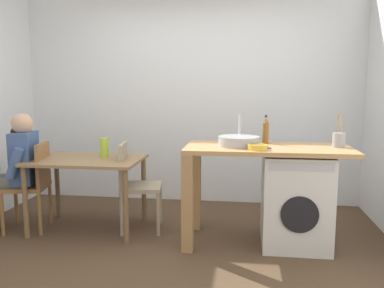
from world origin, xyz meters
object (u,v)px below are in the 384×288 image
(seated_person, at_px, (16,166))
(vase, at_px, (104,148))
(chair_opposite, at_px, (134,181))
(bottle_tall_green, at_px, (266,131))
(dining_table, at_px, (87,168))
(chair_person_seat, at_px, (33,181))
(utensil_crock, at_px, (339,140))
(washing_machine, at_px, (295,200))
(mixing_bowl, at_px, (257,147))

(seated_person, distance_m, vase, 0.90)
(chair_opposite, xyz_separation_m, bottle_tall_green, (1.31, 0.02, 0.54))
(chair_opposite, bearing_deg, dining_table, -94.32)
(vase, bearing_deg, chair_person_seat, -165.10)
(dining_table, height_order, vase, vase)
(chair_person_seat, xyz_separation_m, vase, (0.70, 0.19, 0.33))
(bottle_tall_green, relative_size, utensil_crock, 0.91)
(chair_opposite, height_order, washing_machine, chair_opposite)
(seated_person, height_order, utensil_crock, utensil_crock)
(dining_table, distance_m, washing_machine, 2.07)
(mixing_bowl, bearing_deg, dining_table, 168.53)
(chair_person_seat, xyz_separation_m, bottle_tall_green, (2.33, 0.15, 0.54))
(dining_table, height_order, washing_machine, washing_machine)
(chair_opposite, relative_size, seated_person, 0.75)
(chair_opposite, distance_m, washing_machine, 1.59)
(chair_person_seat, height_order, utensil_crock, utensil_crock)
(dining_table, bearing_deg, mixing_bowl, -11.47)
(seated_person, height_order, bottle_tall_green, seated_person)
(chair_opposite, xyz_separation_m, mixing_bowl, (1.22, -0.38, 0.44))
(dining_table, relative_size, seated_person, 0.92)
(utensil_crock, bearing_deg, seated_person, -179.57)
(seated_person, relative_size, utensil_crock, 4.01)
(bottle_tall_green, relative_size, vase, 1.36)
(bottle_tall_green, bearing_deg, chair_person_seat, -176.40)
(chair_person_seat, bearing_deg, seated_person, 90.00)
(washing_machine, relative_size, vase, 4.26)
(vase, bearing_deg, bottle_tall_green, -1.37)
(bottle_tall_green, bearing_deg, utensil_crock, -13.49)
(chair_person_seat, distance_m, mixing_bowl, 2.30)
(bottle_tall_green, distance_m, utensil_crock, 0.66)
(dining_table, height_order, seated_person, seated_person)
(chair_person_seat, xyz_separation_m, utensil_crock, (2.97, -0.01, 0.48))
(washing_machine, height_order, mixing_bowl, mixing_bowl)
(chair_opposite, distance_m, seated_person, 1.20)
(seated_person, bearing_deg, utensil_crock, -100.81)
(utensil_crock, bearing_deg, chair_person_seat, 179.85)
(chair_opposite, distance_m, utensil_crock, 2.01)
(utensil_crock, height_order, vase, utensil_crock)
(dining_table, xyz_separation_m, chair_person_seat, (-0.55, -0.09, -0.14))
(seated_person, xyz_separation_m, utensil_crock, (3.13, 0.02, 0.32))
(seated_person, bearing_deg, chair_person_seat, -90.00)
(bottle_tall_green, bearing_deg, seated_person, -175.91)
(seated_person, xyz_separation_m, bottle_tall_green, (2.49, 0.18, 0.37))
(chair_opposite, bearing_deg, chair_person_seat, -92.03)
(dining_table, height_order, chair_person_seat, chair_person_seat)
(seated_person, distance_m, bottle_tall_green, 2.52)
(chair_person_seat, bearing_deg, bottle_tall_green, -97.64)
(chair_opposite, relative_size, mixing_bowl, 5.28)
(seated_person, bearing_deg, dining_table, -91.83)
(washing_machine, bearing_deg, utensil_crock, 8.10)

